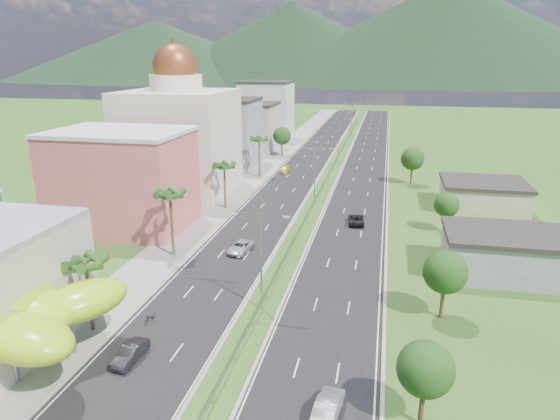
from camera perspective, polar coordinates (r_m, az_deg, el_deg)
The scene contains 33 objects.
ground at distance 47.47m, azimuth -5.16°, elevation -16.72°, with size 500.00×500.00×0.00m, color #2D5119.
road_left at distance 131.68m, azimuth 3.20°, elevation 5.62°, with size 11.00×260.00×0.04m, color black.
road_right at distance 130.29m, azimuth 9.76°, elevation 5.28°, with size 11.00×260.00×0.04m, color black.
sidewalk_left at distance 133.42m, azimuth -0.85°, elevation 5.82°, with size 7.00×260.00×0.12m, color gray.
median_guardrail at distance 113.15m, azimuth 5.54°, elevation 3.95°, with size 0.10×216.06×0.76m.
streetlight_median_b at distance 52.84m, azimuth -2.18°, elevation -4.68°, with size 6.04×0.25×11.00m.
streetlight_median_c at distance 90.51m, azimuth 4.02°, elevation 4.61°, with size 6.04×0.25×11.00m.
streetlight_median_d at distance 134.50m, azimuth 6.78°, elevation 8.69°, with size 6.04×0.25×11.00m.
streetlight_median_e at distance 179.00m, azimuth 8.19°, elevation 10.74°, with size 6.04×0.25×11.00m.
lime_canopy at distance 51.15m, azimuth -29.07°, elevation -9.92°, with size 18.00×15.00×7.40m.
pink_shophouse at distance 82.47m, azimuth -17.54°, elevation 3.13°, with size 20.00×15.00×15.00m, color #D55857.
domed_building at distance 101.96m, azimuth -11.45°, elevation 8.38°, with size 20.00×20.00×28.70m.
midrise_grey at distance 125.22m, azimuth -6.42°, elevation 8.65°, with size 16.00×15.00×16.00m, color gray.
midrise_beige at distance 146.25m, azimuth -3.68°, elevation 9.36°, with size 16.00×15.00×13.00m, color #BBAD9A.
midrise_white at distance 168.06m, azimuth -1.56°, elevation 11.26°, with size 16.00×15.00×18.00m, color silver.
shed_near at distance 68.78m, azimuth 24.58°, elevation -4.80°, with size 15.00×10.00×5.00m, color gray.
shed_far at distance 97.27m, azimuth 22.18°, elevation 1.49°, with size 14.00×12.00×4.40m, color #BBAD9A.
palm_tree_b at distance 51.97m, azimuth -21.36°, elevation -5.94°, with size 3.60×3.60×8.10m.
palm_tree_c at distance 68.02m, azimuth -12.46°, elevation 1.51°, with size 3.60×3.60×9.60m.
palm_tree_d at distance 89.04m, azimuth -6.39°, elevation 4.86°, with size 3.60×3.60×8.60m.
palm_tree_e at distance 112.47m, azimuth -2.41°, elevation 7.93°, with size 3.60×3.60×9.40m.
leafy_tree_lfar at distance 136.95m, azimuth 0.22°, elevation 8.46°, with size 4.90×4.90×8.05m.
leafy_tree_ra at distance 39.25m, azimuth 16.29°, elevation -17.08°, with size 4.20×4.20×6.90m.
leafy_tree_rb at distance 54.31m, azimuth 18.37°, elevation -6.77°, with size 4.55×4.55×7.47m.
leafy_tree_rc at distance 81.18m, azimuth 18.50°, elevation 0.53°, with size 3.85×3.85×6.33m.
leafy_tree_rd at distance 109.66m, azimuth 14.92°, elevation 5.68°, with size 4.90×4.90×8.05m.
mountain_ridge at distance 490.55m, azimuth 18.10°, elevation 13.32°, with size 860.00×140.00×90.00m, color black, non-canonical shape.
car_dark_left at distance 48.71m, azimuth -16.75°, elevation -15.40°, with size 1.57×4.51×1.49m, color black.
car_silver_mid_left at distance 70.31m, azimuth -4.53°, elevation -4.25°, with size 2.42×5.25×1.46m, color #A9ABB1.
car_yellow_far_left at distance 118.36m, azimuth 0.58°, elevation 4.66°, with size 1.84×4.52×1.31m, color gold.
car_silver_right at distance 41.04m, azimuth 5.50°, elevation -21.47°, with size 1.72×4.92×1.62m, color #9FA3A7.
car_dark_far_right at distance 82.71m, azimuth 8.71°, elevation -1.06°, with size 2.47×5.36×1.49m, color black.
motorcycle at distance 54.44m, azimuth -14.64°, elevation -11.69°, with size 0.57×1.88×1.20m, color black.
Camera 1 is at (12.16, -37.49, 26.46)m, focal length 32.00 mm.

